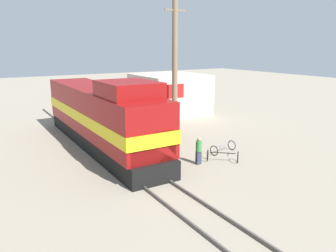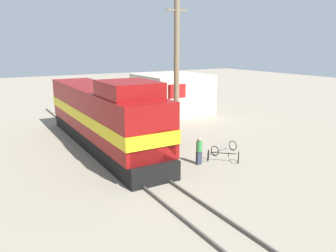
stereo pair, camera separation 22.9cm
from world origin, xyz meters
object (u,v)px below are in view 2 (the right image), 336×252
bicycle_spare (224,148)px  vendor_umbrella (163,117)px  locomotive (103,117)px  billboard_sign (177,95)px  bicycle (223,156)px  person_bystander (199,150)px  utility_pole (177,63)px

bicycle_spare → vendor_umbrella: bearing=-167.1°
locomotive → bicycle_spare: size_ratio=8.31×
locomotive → billboard_sign: locomotive is taller
bicycle → bicycle_spare: bicycle is taller
person_bystander → bicycle: person_bystander is taller
billboard_sign → utility_pole: bearing=-124.2°
person_bystander → locomotive: bearing=120.8°
billboard_sign → bicycle_spare: size_ratio=1.91×
billboard_sign → bicycle: size_ratio=2.00×
utility_pole → billboard_sign: 2.88m
locomotive → utility_pole: (6.69, 1.66, 3.18)m
locomotive → person_bystander: 6.95m
utility_pole → bicycle_spare: bearing=-95.2°
utility_pole → person_bystander: size_ratio=6.53×
billboard_sign → bicycle_spare: billboard_sign is taller
vendor_umbrella → locomotive: bearing=173.7°
vendor_umbrella → person_bystander: 5.51m
locomotive → utility_pole: bearing=13.9°
locomotive → person_bystander: bearing=-59.2°
vendor_umbrella → bicycle_spare: vendor_umbrella is taller
vendor_umbrella → utility_pole: bearing=40.7°
utility_pole → bicycle_spare: (-0.60, -6.66, -4.95)m
billboard_sign → person_bystander: (-3.85, -8.50, -1.78)m
vendor_umbrella → bicycle: (0.75, -5.79, -1.33)m
person_bystander → bicycle_spare: person_bystander is taller
bicycle → bicycle_spare: bearing=1.0°
bicycle → bicycle_spare: 1.68m
bicycle → billboard_sign: bearing=27.7°
vendor_umbrella → bicycle: vendor_umbrella is taller
utility_pole → billboard_sign: utility_pole is taller
locomotive → bicycle_spare: locomotive is taller
bicycle_spare → locomotive: bearing=-138.8°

